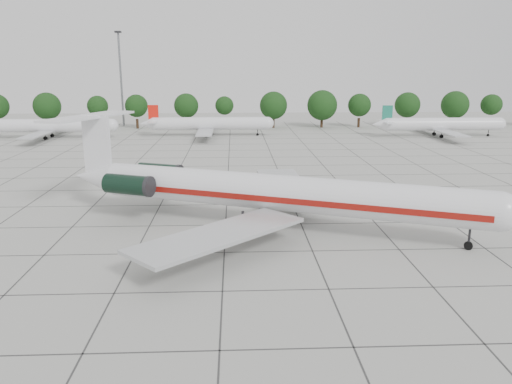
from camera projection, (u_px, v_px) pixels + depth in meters
ground at (226, 225)px, 52.67m from camera, size 260.00×260.00×0.00m
apron_joints at (227, 191)px, 67.19m from camera, size 170.00×170.00×0.02m
main_airliner at (259, 191)px, 51.14m from camera, size 45.42×34.32×11.03m
bg_airliner_b at (51, 126)px, 114.69m from camera, size 28.24×27.20×7.40m
bg_airliner_c at (210, 124)px, 118.72m from camera, size 28.24×27.20×7.40m
bg_airliner_d at (442, 124)px, 117.58m from camera, size 28.24×27.20×7.40m
tree_line at (186, 106)px, 133.01m from camera, size 249.86×8.44×10.22m
floodlight_mast at (121, 73)px, 136.97m from camera, size 1.60×1.60×25.45m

